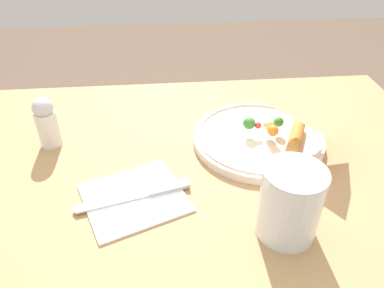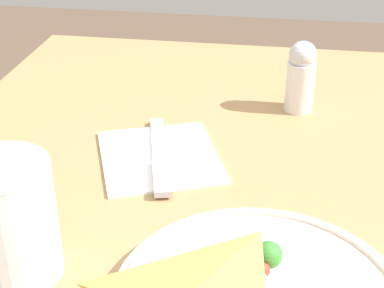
# 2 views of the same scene
# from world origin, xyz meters

# --- Properties ---
(dining_table) EXTENTS (1.01, 0.70, 0.70)m
(dining_table) POSITION_xyz_m (0.00, 0.00, 0.59)
(dining_table) COLOR #A87F51
(dining_table) RESTS_ON ground_plane
(milk_glass) EXTENTS (0.09, 0.09, 0.11)m
(milk_glass) POSITION_xyz_m (-0.14, 0.14, 0.75)
(milk_glass) COLOR white
(milk_glass) RESTS_ON dining_table
(napkin_folded) EXTENTS (0.19, 0.18, 0.00)m
(napkin_folded) POSITION_xyz_m (0.08, 0.05, 0.70)
(napkin_folded) COLOR white
(napkin_folded) RESTS_ON dining_table
(butter_knife) EXTENTS (0.19, 0.06, 0.01)m
(butter_knife) POSITION_xyz_m (0.07, 0.05, 0.71)
(butter_knife) COLOR #B2B2B7
(butter_knife) RESTS_ON napkin_folded
(salt_shaker) EXTENTS (0.04, 0.04, 0.10)m
(salt_shaker) POSITION_xyz_m (0.25, -0.11, 0.75)
(salt_shaker) COLOR silver
(salt_shaker) RESTS_ON dining_table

